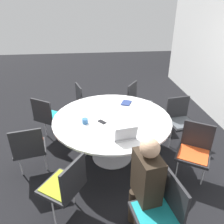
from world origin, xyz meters
TOP-DOWN VIEW (x-y plane):
  - ground_plane at (0.00, 0.00)m, footprint 16.00×16.00m
  - conference_table at (0.00, 0.00)m, footprint 1.82×1.82m
  - chair_0 at (1.52, 0.33)m, footprint 0.50×0.49m
  - chair_1 at (0.62, 1.10)m, footprint 0.59×0.60m
  - chair_2 at (-0.25, 1.23)m, footprint 0.48×0.50m
  - chair_3 at (-1.08, 0.65)m, footprint 0.60×0.59m
  - chair_4 at (-1.19, -0.42)m, footprint 0.54×0.53m
  - chair_5 at (-0.62, -1.09)m, footprint 0.59×0.60m
  - chair_6 at (0.31, -1.22)m, footprint 0.50×0.51m
  - chair_7 at (1.08, -0.65)m, footprint 0.60×0.59m
  - person_0 at (1.30, 0.21)m, footprint 0.39×0.30m
  - laptop at (0.59, 0.10)m, footprint 0.28×0.34m
  - spiral_notebook at (-0.49, 0.31)m, footprint 0.25×0.22m
  - coffee_cup at (0.12, -0.41)m, footprint 0.09×0.09m
  - cell_phone at (0.12, -0.16)m, footprint 0.15×0.14m
  - handbag at (-0.72, 1.15)m, footprint 0.36×0.16m

SIDE VIEW (x-z plane):
  - ground_plane at x=0.00m, z-range 0.00..0.00m
  - handbag at x=-0.72m, z-range 0.00..0.28m
  - chair_0 at x=1.52m, z-range 0.09..0.97m
  - chair_1 at x=0.62m, z-range 0.09..0.97m
  - chair_2 at x=-0.25m, z-range 0.09..0.97m
  - chair_3 at x=-1.08m, z-range 0.09..0.97m
  - chair_4 at x=-1.19m, z-range 0.09..0.97m
  - chair_5 at x=-0.62m, z-range 0.09..0.97m
  - chair_6 at x=0.31m, z-range 0.09..0.97m
  - chair_7 at x=1.08m, z-range 0.09..0.97m
  - conference_table at x=0.00m, z-range 0.25..1.00m
  - person_0 at x=1.30m, z-range 0.11..1.34m
  - cell_phone at x=0.12m, z-range 0.75..0.76m
  - spiral_notebook at x=-0.49m, z-range 0.75..0.77m
  - coffee_cup at x=0.12m, z-range 0.75..0.83m
  - laptop at x=0.59m, z-range 0.70..0.92m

